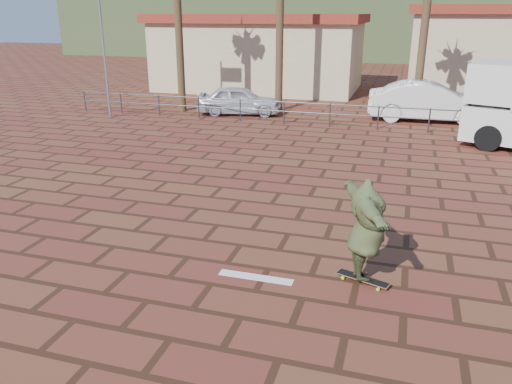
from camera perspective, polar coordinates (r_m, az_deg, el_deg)
ground at (r=10.52m, az=-1.80°, el=-6.09°), size 120.00×120.00×0.00m
paint_stripe at (r=9.32m, az=-0.02°, el=-9.71°), size 1.40×0.22×0.01m
guardrail at (r=21.54m, az=8.46°, el=9.17°), size 24.06×0.06×1.00m
flagpole at (r=23.77m, az=-17.13°, el=19.15°), size 1.30×0.10×8.00m
building_west at (r=32.33m, az=0.49°, el=15.76°), size 12.60×7.60×4.50m
building_east at (r=33.39m, az=26.13°, el=14.40°), size 10.60×6.60×5.00m
hill_front at (r=59.06m, az=14.49°, el=17.73°), size 70.00×18.00×6.00m
hill_back at (r=69.62m, az=-4.60°, el=19.33°), size 35.00×14.00×8.00m
longboard at (r=9.31m, az=12.08°, el=-9.67°), size 1.00×0.52×0.10m
skateboarder at (r=8.89m, az=12.53°, el=-4.26°), size 1.42×2.39×1.89m
car_silver at (r=24.02m, az=-1.91°, el=10.44°), size 4.16×2.32×1.34m
car_white at (r=23.74m, az=19.13°, el=9.74°), size 5.34×2.16×1.72m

